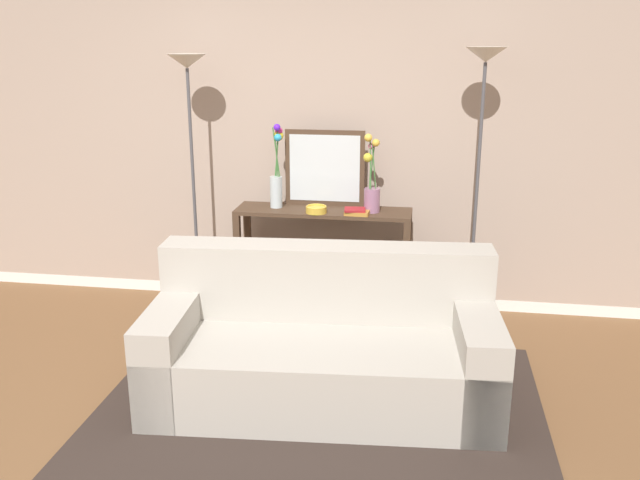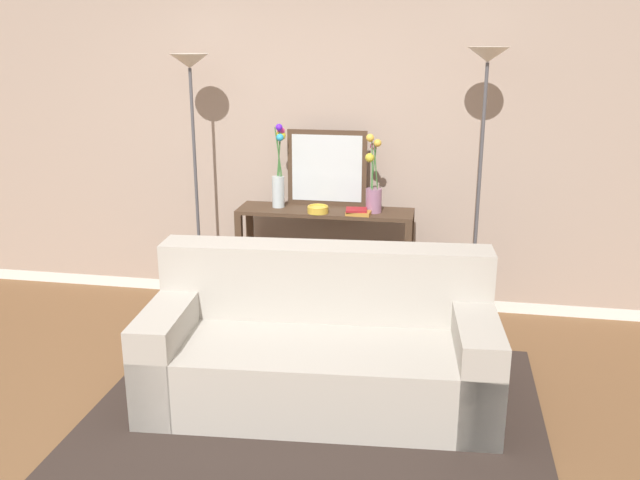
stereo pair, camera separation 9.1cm
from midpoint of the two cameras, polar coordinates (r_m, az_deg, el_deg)
The scene contains 13 objects.
ground_plane at distance 3.88m, azimuth -9.33°, elevation -16.38°, with size 16.00×16.00×0.02m, color brown.
back_wall at distance 5.40m, azimuth -2.83°, elevation 9.87°, with size 12.00×0.15×2.91m.
area_rug at distance 4.10m, azimuth -0.70°, elevation -13.95°, with size 2.57×1.98×0.01m.
couch at distance 4.09m, azimuth -0.39°, elevation -9.11°, with size 2.07×1.04×0.88m.
console_table at distance 5.14m, azimuth -0.23°, elevation -0.39°, with size 1.30×0.34×0.86m.
floor_lamp_left at distance 5.12m, azimuth -11.32°, elevation 10.24°, with size 0.28×0.28×1.97m.
floor_lamp_right at distance 4.81m, azimuth 12.82°, elevation 10.25°, with size 0.28×0.28×2.02m.
wall_mirror at distance 5.14m, azimuth -0.12°, elevation 6.01°, with size 0.60×0.02×0.57m.
vase_tall_flowers at distance 5.10m, azimuth -4.14°, elevation 5.52°, with size 0.10×0.12×0.63m.
vase_short_flowers at distance 4.97m, azimuth 3.79°, elevation 4.40°, with size 0.13×0.12×0.57m.
fruit_bowl at distance 4.97m, azimuth -0.84°, elevation 2.58°, with size 0.15×0.15×0.05m.
book_stack at distance 4.93m, azimuth 2.54°, elevation 2.38°, with size 0.19×0.15×0.04m.
book_row_under_console at distance 5.39m, azimuth -3.96°, elevation -5.61°, with size 0.35×0.18×0.13m.
Camera 1 is at (1.05, -3.08, 2.10)m, focal length 38.40 mm.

